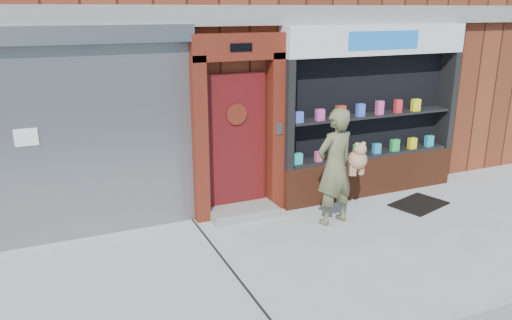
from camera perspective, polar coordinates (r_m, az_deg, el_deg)
ground at (r=7.16m, az=9.43°, el=-10.33°), size 80.00×80.00×0.00m
shutter_bay at (r=7.39m, az=-18.73°, el=4.07°), size 3.10×0.30×3.04m
red_door_bay at (r=7.89m, az=-2.03°, el=3.78°), size 1.52×0.58×2.90m
pharmacy_bay at (r=9.06m, az=12.97°, el=4.55°), size 3.50×0.41×3.00m
woman at (r=7.75m, az=9.18°, el=-0.73°), size 0.89×0.55×1.84m
doormat at (r=9.10m, az=18.11°, el=-4.81°), size 1.08×0.89×0.02m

